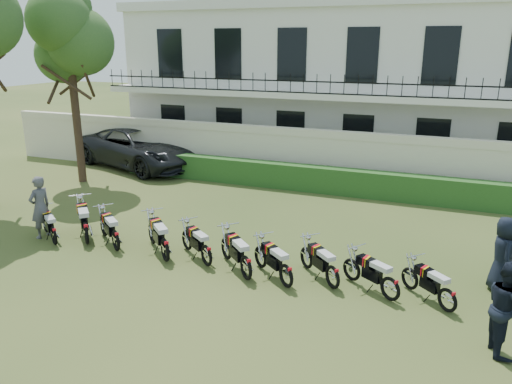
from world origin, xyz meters
TOP-DOWN VIEW (x-y plane):
  - ground at (0.00, 0.00)m, footprint 100.00×100.00m
  - perimeter_wall at (0.00, 8.00)m, footprint 30.00×0.35m
  - hedge at (1.00, 7.20)m, footprint 18.00×0.60m
  - building at (0.00, 13.96)m, footprint 20.40×9.60m
  - tree_west_near at (-8.96, 5.00)m, footprint 3.40×3.20m
  - motorcycle_0 at (-5.05, -0.86)m, footprint 1.46×1.06m
  - motorcycle_1 at (-4.22, -0.47)m, footprint 1.53×1.55m
  - motorcycle_2 at (-3.13, -0.55)m, footprint 1.55×1.22m
  - motorcycle_3 at (-1.48, -0.65)m, footprint 1.53×1.43m
  - motorcycle_4 at (-0.34, -0.49)m, footprint 1.49×1.14m
  - motorcycle_5 at (0.93, -0.84)m, footprint 1.46×1.40m
  - motorcycle_6 at (1.96, -0.86)m, footprint 1.45×1.23m
  - motorcycle_7 at (2.99, -0.50)m, footprint 1.35×1.30m
  - motorcycle_8 at (4.33, -0.59)m, footprint 1.51×1.05m
  - motorcycle_9 at (5.54, -0.63)m, footprint 1.30×1.19m
  - suv at (-8.14, 8.05)m, footprint 7.21×4.96m
  - inspector at (-5.82, -0.48)m, footprint 0.56×0.75m
  - officer_1 at (6.55, -1.75)m, footprint 0.87×1.02m
  - officer_3 at (6.65, 0.94)m, footprint 0.68×0.95m

SIDE VIEW (x-z plane):
  - ground at x=0.00m, z-range 0.00..0.00m
  - motorcycle_9 at x=5.54m, z-range -0.04..0.88m
  - motorcycle_0 at x=-5.05m, z-range -0.04..0.90m
  - motorcycle_8 at x=4.33m, z-range -0.04..0.92m
  - motorcycle_7 at x=2.99m, z-range -0.04..0.93m
  - motorcycle_4 at x=-0.34m, z-range -0.04..0.94m
  - motorcycle_6 at x=1.96m, z-range -0.04..0.95m
  - motorcycle_2 at x=-3.13m, z-range -0.04..0.99m
  - motorcycle_5 at x=0.93m, z-range -0.04..1.01m
  - hedge at x=1.00m, z-range 0.00..1.00m
  - motorcycle_3 at x=-1.48m, z-range -0.04..1.05m
  - motorcycle_1 at x=-4.22m, z-range -0.04..1.09m
  - officer_3 at x=6.65m, z-range 0.00..1.81m
  - officer_1 at x=6.55m, z-range 0.00..1.83m
  - suv at x=-8.14m, z-range 0.00..1.83m
  - inspector at x=-5.82m, z-range 0.00..1.88m
  - perimeter_wall at x=0.00m, z-range 0.02..2.32m
  - building at x=0.00m, z-range 0.01..7.41m
  - tree_west_near at x=-8.96m, z-range 1.94..9.84m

